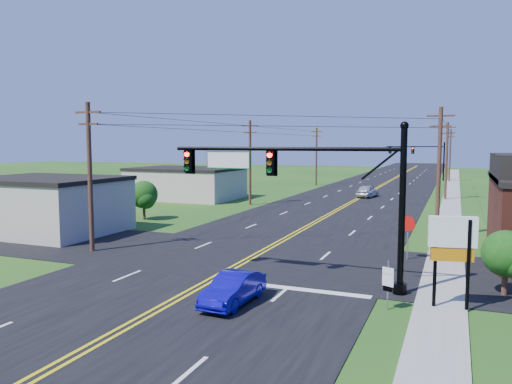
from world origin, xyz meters
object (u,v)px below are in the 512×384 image
at_px(signal_mast_main, 302,183).
at_px(stop_sign, 408,228).
at_px(blue_car, 233,290).
at_px(route_sign, 388,281).
at_px(signal_mast_far, 418,155).

relative_size(signal_mast_main, stop_sign, 4.47).
bearing_deg(stop_sign, blue_car, -98.07).
xyz_separation_m(blue_car, route_sign, (5.93, 1.66, 0.53)).
height_order(signal_mast_far, route_sign, signal_mast_far).
height_order(route_sign, stop_sign, stop_sign).
bearing_deg(stop_sign, signal_mast_far, 114.12).
xyz_separation_m(route_sign, stop_sign, (-0.06, 9.09, 0.67)).
xyz_separation_m(signal_mast_main, stop_sign, (4.16, 6.83, -2.93)).
xyz_separation_m(blue_car, stop_sign, (5.87, 10.75, 1.20)).
distance_m(signal_mast_far, stop_sign, 65.36).
distance_m(signal_mast_far, route_sign, 74.46).
distance_m(signal_mast_main, blue_car, 5.95).
bearing_deg(route_sign, blue_car, -140.96).
xyz_separation_m(signal_mast_far, blue_car, (-1.81, -75.93, -3.92)).
height_order(signal_mast_main, blue_car, signal_mast_main).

